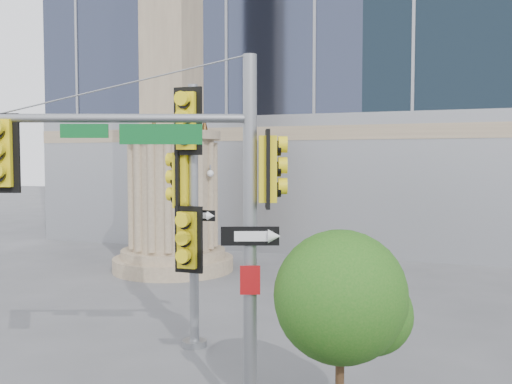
% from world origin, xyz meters
% --- Properties ---
extents(ground, '(120.00, 120.00, 0.00)m').
position_xyz_m(ground, '(0.00, 0.00, 0.00)').
color(ground, '#545456').
rests_on(ground, ground).
extents(monument, '(4.40, 4.40, 16.60)m').
position_xyz_m(monument, '(-6.00, 9.00, 5.52)').
color(monument, gray).
rests_on(monument, ground).
extents(main_signal_pole, '(4.17, 1.94, 5.64)m').
position_xyz_m(main_signal_pole, '(0.11, -1.87, 3.50)').
color(main_signal_pole, slate).
rests_on(main_signal_pole, ground).
extents(secondary_signal_pole, '(0.98, 0.73, 5.69)m').
position_xyz_m(secondary_signal_pole, '(-1.49, 1.47, 3.34)').
color(secondary_signal_pole, slate).
rests_on(secondary_signal_pole, ground).
extents(street_tree, '(1.98, 1.94, 3.09)m').
position_xyz_m(street_tree, '(2.46, -1.40, 2.03)').
color(street_tree, gray).
rests_on(street_tree, ground).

